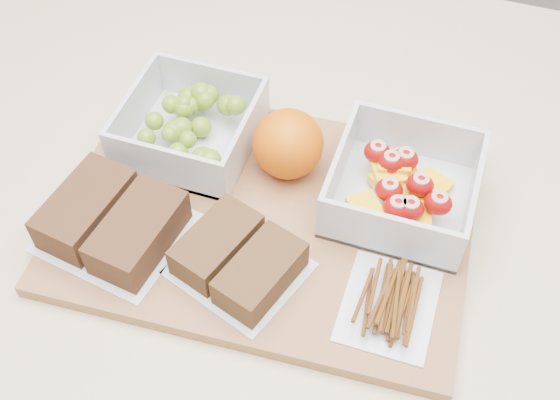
# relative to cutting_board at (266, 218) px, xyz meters

# --- Properties ---
(counter) EXTENTS (1.20, 0.90, 0.90)m
(counter) POSITION_rel_cutting_board_xyz_m (0.02, 0.02, -0.46)
(counter) COLOR beige
(counter) RESTS_ON ground
(cutting_board) EXTENTS (0.44, 0.33, 0.02)m
(cutting_board) POSITION_rel_cutting_board_xyz_m (0.00, 0.00, 0.00)
(cutting_board) COLOR #9C6940
(cutting_board) RESTS_ON counter
(grape_container) EXTENTS (0.14, 0.14, 0.06)m
(grape_container) POSITION_rel_cutting_board_xyz_m (-0.11, 0.07, 0.03)
(grape_container) COLOR silver
(grape_container) RESTS_ON cutting_board
(fruit_container) EXTENTS (0.14, 0.14, 0.06)m
(fruit_container) POSITION_rel_cutting_board_xyz_m (0.13, 0.06, 0.03)
(fruit_container) COLOR silver
(fruit_container) RESTS_ON cutting_board
(orange) EXTENTS (0.08, 0.08, 0.08)m
(orange) POSITION_rel_cutting_board_xyz_m (0.00, 0.07, 0.05)
(orange) COLOR #DE5E05
(orange) RESTS_ON cutting_board
(sandwich_bag_left) EXTENTS (0.15, 0.14, 0.04)m
(sandwich_bag_left) POSITION_rel_cutting_board_xyz_m (-0.14, -0.07, 0.03)
(sandwich_bag_left) COLOR silver
(sandwich_bag_left) RESTS_ON cutting_board
(sandwich_bag_center) EXTENTS (0.15, 0.14, 0.04)m
(sandwich_bag_center) POSITION_rel_cutting_board_xyz_m (-0.00, -0.07, 0.03)
(sandwich_bag_center) COLOR silver
(sandwich_bag_center) RESTS_ON cutting_board
(pretzel_bag) EXTENTS (0.09, 0.10, 0.02)m
(pretzel_bag) POSITION_rel_cutting_board_xyz_m (0.15, -0.07, 0.02)
(pretzel_bag) COLOR silver
(pretzel_bag) RESTS_ON cutting_board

